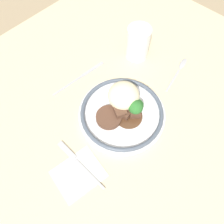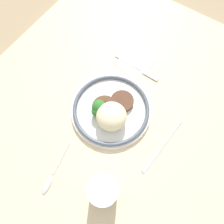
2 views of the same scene
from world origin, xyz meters
name	(u,v)px [view 2 (image 2 of 2)]	position (x,y,z in m)	size (l,w,h in m)	color
ground_plane	(119,130)	(0.00, 0.00, 0.00)	(8.00, 8.00, 0.00)	#998466
dining_table	(119,128)	(0.00, 0.00, 0.02)	(1.15, 1.01, 0.03)	beige
napkin	(136,62)	(-0.24, -0.08, 0.03)	(0.14, 0.12, 0.00)	silver
plate	(110,111)	(-0.02, -0.05, 0.06)	(0.25, 0.25, 0.09)	white
juice_glass	(103,191)	(0.18, 0.07, 0.08)	(0.08, 0.08, 0.11)	#F4AD19
fork	(140,70)	(-0.22, -0.05, 0.04)	(0.02, 0.18, 0.00)	#ADADB2
knife	(161,148)	(-0.02, 0.14, 0.03)	(0.21, 0.03, 0.00)	#ADADB2
spoon	(51,178)	(0.24, -0.08, 0.03)	(0.16, 0.04, 0.01)	#ADADB2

